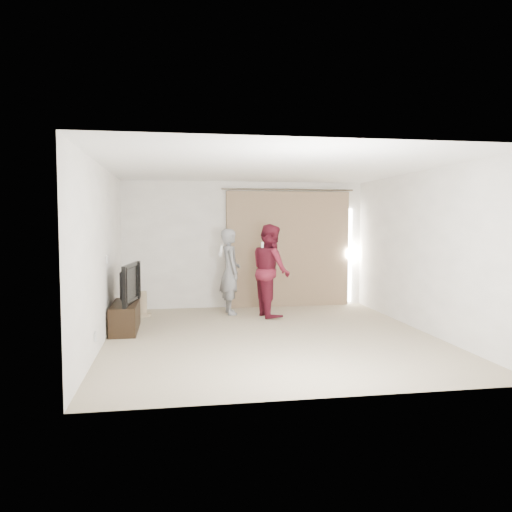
# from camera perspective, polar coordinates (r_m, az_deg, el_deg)

# --- Properties ---
(floor) EXTENTS (5.50, 5.50, 0.00)m
(floor) POSITION_cam_1_polar(r_m,az_deg,el_deg) (7.84, 1.70, -9.16)
(floor) COLOR tan
(floor) RESTS_ON ground
(wall_back) EXTENTS (5.00, 0.04, 2.60)m
(wall_back) POSITION_cam_1_polar(r_m,az_deg,el_deg) (10.36, -1.23, 1.32)
(wall_back) COLOR white
(wall_back) RESTS_ON ground
(wall_left) EXTENTS (0.04, 5.50, 2.60)m
(wall_left) POSITION_cam_1_polar(r_m,az_deg,el_deg) (7.57, -17.18, 0.15)
(wall_left) COLOR white
(wall_left) RESTS_ON ground
(ceiling) EXTENTS (5.00, 5.50, 0.01)m
(ceiling) POSITION_cam_1_polar(r_m,az_deg,el_deg) (7.68, 1.74, 10.09)
(ceiling) COLOR white
(ceiling) RESTS_ON wall_back
(curtain) EXTENTS (2.80, 0.11, 2.46)m
(curtain) POSITION_cam_1_polar(r_m,az_deg,el_deg) (10.46, 3.78, 0.81)
(curtain) COLOR #98795D
(curtain) RESTS_ON ground
(tv_console) EXTENTS (0.41, 1.18, 0.46)m
(tv_console) POSITION_cam_1_polar(r_m,az_deg,el_deg) (8.45, -14.72, -6.75)
(tv_console) COLOR black
(tv_console) RESTS_ON ground
(tv) EXTENTS (0.30, 1.13, 0.65)m
(tv) POSITION_cam_1_polar(r_m,az_deg,el_deg) (8.37, -14.79, -3.04)
(tv) COLOR black
(tv) RESTS_ON tv_console
(scratching_post) EXTENTS (0.35, 0.35, 0.46)m
(scratching_post) POSITION_cam_1_polar(r_m,az_deg,el_deg) (9.68, -12.93, -5.59)
(scratching_post) COLOR tan
(scratching_post) RESTS_ON ground
(person_man) EXTENTS (0.45, 0.64, 1.64)m
(person_man) POSITION_cam_1_polar(r_m,az_deg,el_deg) (9.60, -2.96, -1.77)
(person_man) COLOR gray
(person_man) RESTS_ON ground
(person_woman) EXTENTS (0.78, 0.94, 1.74)m
(person_woman) POSITION_cam_1_polar(r_m,az_deg,el_deg) (9.35, 1.71, -1.63)
(person_woman) COLOR maroon
(person_woman) RESTS_ON ground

